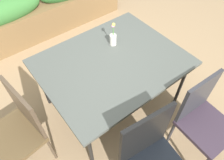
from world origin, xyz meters
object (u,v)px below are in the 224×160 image
(chair_end_left, at_px, (16,129))
(planter_box, at_px, (43,11))
(dining_table, at_px, (112,64))
(flower_vase, at_px, (113,38))
(chair_near_right, at_px, (203,117))
(chair_near_left, at_px, (152,159))

(chair_end_left, xyz_separation_m, planter_box, (1.10, 1.80, -0.14))
(dining_table, xyz_separation_m, flower_vase, (0.17, 0.20, 0.13))
(dining_table, height_order, chair_near_right, chair_near_right)
(chair_end_left, xyz_separation_m, chair_near_right, (1.38, -0.93, 0.02))
(chair_near_right, height_order, flower_vase, flower_vase)
(dining_table, xyz_separation_m, chair_near_left, (-0.31, -0.91, -0.14))
(chair_near_left, bearing_deg, chair_near_right, -174.43)
(chair_end_left, distance_m, chair_near_right, 1.66)
(chair_near_right, height_order, chair_near_left, chair_near_left)
(dining_table, bearing_deg, chair_near_left, -108.63)
(flower_vase, height_order, planter_box, flower_vase)
(chair_end_left, distance_m, chair_near_left, 1.19)
(chair_end_left, xyz_separation_m, flower_vase, (1.22, 0.19, 0.29))
(chair_near_right, relative_size, planter_box, 0.35)
(planter_box, bearing_deg, flower_vase, -85.55)
(chair_near_left, relative_size, planter_box, 0.37)
(chair_end_left, height_order, flower_vase, flower_vase)
(chair_near_left, distance_m, planter_box, 2.75)
(flower_vase, xyz_separation_m, planter_box, (-0.13, 1.61, -0.44))
(chair_near_left, distance_m, flower_vase, 1.23)
(dining_table, distance_m, planter_box, 1.84)
(chair_near_right, xyz_separation_m, planter_box, (-0.28, 2.73, -0.16))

